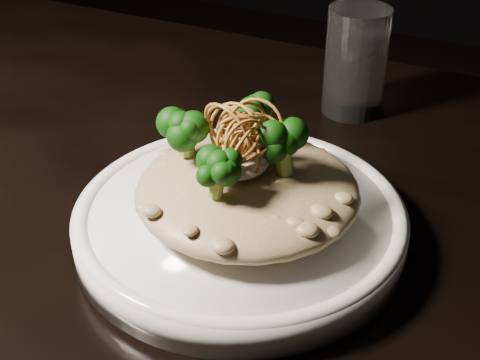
% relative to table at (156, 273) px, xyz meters
% --- Properties ---
extents(table, '(1.10, 0.80, 0.75)m').
position_rel_table_xyz_m(table, '(0.00, 0.00, 0.00)').
color(table, black).
rests_on(table, ground).
extents(plate, '(0.27, 0.27, 0.03)m').
position_rel_table_xyz_m(plate, '(0.09, -0.01, 0.10)').
color(plate, white).
rests_on(plate, table).
extents(risotto, '(0.18, 0.18, 0.04)m').
position_rel_table_xyz_m(risotto, '(0.10, -0.01, 0.13)').
color(risotto, brown).
rests_on(risotto, plate).
extents(broccoli, '(0.12, 0.12, 0.04)m').
position_rel_table_xyz_m(broccoli, '(0.09, -0.01, 0.17)').
color(broccoli, black).
rests_on(broccoli, risotto).
extents(cheese, '(0.05, 0.05, 0.02)m').
position_rel_table_xyz_m(cheese, '(0.09, -0.01, 0.16)').
color(cheese, white).
rests_on(cheese, risotto).
extents(shallots, '(0.05, 0.05, 0.03)m').
position_rel_table_xyz_m(shallots, '(0.09, -0.01, 0.18)').
color(shallots, brown).
rests_on(shallots, cheese).
extents(drinking_glass, '(0.08, 0.08, 0.11)m').
position_rel_table_xyz_m(drinking_glass, '(0.10, 0.25, 0.14)').
color(drinking_glass, white).
rests_on(drinking_glass, table).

